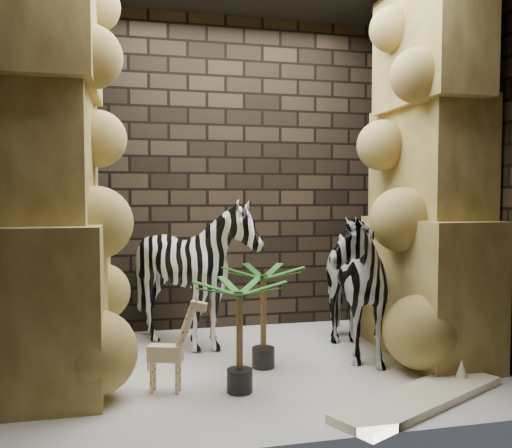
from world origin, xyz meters
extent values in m
plane|color=silver|center=(0.00, 0.00, 0.00)|extent=(3.50, 3.50, 0.00)
plane|color=black|center=(0.00, 1.25, 1.50)|extent=(3.50, 0.00, 3.50)
plane|color=black|center=(0.00, -1.25, 1.50)|extent=(3.50, 0.00, 3.50)
plane|color=black|center=(1.75, 0.00, 1.50)|extent=(0.00, 3.00, 3.00)
imported|color=white|center=(0.76, 0.16, 0.68)|extent=(0.68, 1.18, 1.35)
imported|color=white|center=(-0.39, 0.59, 0.57)|extent=(1.11, 1.33, 1.14)
cube|color=#FBF7CD|center=(0.86, -0.89, 0.03)|extent=(1.38, 0.91, 0.05)
camera|label=1|loc=(-0.86, -3.80, 1.28)|focal=37.10mm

